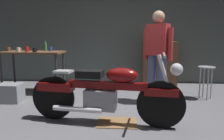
% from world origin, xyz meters
% --- Properties ---
extents(ground_plane, '(12.00, 12.00, 0.00)m').
position_xyz_m(ground_plane, '(0.00, 0.00, 0.00)').
color(ground_plane, slate).
extents(back_wall, '(8.00, 0.12, 3.10)m').
position_xyz_m(back_wall, '(0.00, 2.80, 1.55)').
color(back_wall, '#56605B').
rests_on(back_wall, ground_plane).
extents(workbench, '(1.30, 0.64, 0.90)m').
position_xyz_m(workbench, '(-1.81, 1.61, 0.79)').
color(workbench, brown).
rests_on(workbench, ground_plane).
extents(motorcycle, '(2.18, 0.65, 1.00)m').
position_xyz_m(motorcycle, '(-0.08, -0.02, 0.45)').
color(motorcycle, black).
rests_on(motorcycle, ground_plane).
extents(person_standing, '(0.49, 0.40, 1.67)m').
position_xyz_m(person_standing, '(0.78, 1.04, 0.93)').
color(person_standing, slate).
rests_on(person_standing, ground_plane).
extents(shop_stool, '(0.32, 0.32, 0.64)m').
position_xyz_m(shop_stool, '(1.78, 1.31, 0.50)').
color(shop_stool, '#B2B2B7').
rests_on(shop_stool, ground_plane).
extents(wooden_dresser, '(0.80, 0.47, 1.10)m').
position_xyz_m(wooden_dresser, '(1.02, 2.30, 0.55)').
color(wooden_dresser, brown).
rests_on(wooden_dresser, ground_plane).
extents(drip_tray, '(0.56, 0.40, 0.01)m').
position_xyz_m(drip_tray, '(0.09, -0.01, 0.01)').
color(drip_tray, olive).
rests_on(drip_tray, ground_plane).
extents(storage_bin, '(0.44, 0.32, 0.34)m').
position_xyz_m(storage_bin, '(-1.96, 0.86, 0.17)').
color(storage_bin, gray).
rests_on(storage_bin, ground_plane).
extents(mug_brown_stoneware, '(0.12, 0.08, 0.09)m').
position_xyz_m(mug_brown_stoneware, '(-2.36, 1.62, 0.95)').
color(mug_brown_stoneware, brown).
rests_on(mug_brown_stoneware, workbench).
extents(mug_black_matte, '(0.12, 0.09, 0.09)m').
position_xyz_m(mug_black_matte, '(-1.67, 1.40, 0.94)').
color(mug_black_matte, black).
rests_on(mug_black_matte, workbench).
extents(mug_blue_enamel, '(0.10, 0.07, 0.09)m').
position_xyz_m(mug_blue_enamel, '(-1.45, 1.72, 0.95)').
color(mug_blue_enamel, '#2D51AD').
rests_on(mug_blue_enamel, workbench).
extents(mug_red_diner, '(0.12, 0.08, 0.11)m').
position_xyz_m(mug_red_diner, '(-1.88, 1.49, 0.96)').
color(mug_red_diner, red).
rests_on(mug_red_diner, workbench).
extents(mug_white_ceramic, '(0.11, 0.08, 0.09)m').
position_xyz_m(mug_white_ceramic, '(-2.08, 1.51, 0.95)').
color(mug_white_ceramic, white).
rests_on(mug_white_ceramic, workbench).
extents(bottle, '(0.06, 0.06, 0.24)m').
position_xyz_m(bottle, '(-1.58, 1.76, 1.00)').
color(bottle, '#4C8C4C').
rests_on(bottle, workbench).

